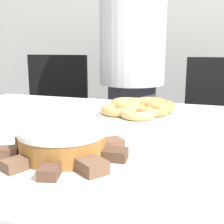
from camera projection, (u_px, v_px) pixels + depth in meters
wall_back at (175, 0)px, 2.28m from camera, size 8.00×0.05×2.60m
table at (113, 160)px, 0.94m from camera, size 1.42×0.99×0.75m
person_standing at (132, 74)px, 1.73m from camera, size 0.36×0.36×1.58m
office_chair_left at (51, 132)px, 1.96m from camera, size 0.48×0.48×0.92m
office_chair_right at (222, 148)px, 1.68m from camera, size 0.50×0.50×0.92m
plate_cake at (64, 157)px, 0.72m from camera, size 0.33×0.33×0.01m
plate_donuts at (142, 113)px, 1.15m from camera, size 0.33×0.33×0.01m
frosted_cake at (63, 141)px, 0.71m from camera, size 0.20×0.20×0.06m
lamington_0 at (89, 135)px, 0.82m from camera, size 0.05×0.05×0.03m
lamington_1 at (57, 134)px, 0.83m from camera, size 0.07×0.08×0.03m
lamington_2 at (27, 141)px, 0.78m from camera, size 0.05×0.05×0.02m
lamington_3 at (8, 152)px, 0.70m from camera, size 0.06×0.05×0.02m
lamington_4 at (14, 165)px, 0.63m from camera, size 0.05×0.06×0.02m
lamington_5 at (49, 172)px, 0.59m from camera, size 0.05×0.05×0.02m
lamington_6 at (92, 166)px, 0.62m from camera, size 0.07×0.07×0.03m
lamington_7 at (115, 154)px, 0.68m from camera, size 0.05×0.05×0.02m
lamington_8 at (111, 143)px, 0.77m from camera, size 0.07×0.07×0.02m
donut_0 at (142, 108)px, 1.14m from camera, size 0.12×0.12×0.03m
donut_1 at (152, 110)px, 1.10m from camera, size 0.12×0.12×0.03m
donut_2 at (159, 107)px, 1.14m from camera, size 0.12×0.12×0.04m
donut_3 at (151, 104)px, 1.18m from camera, size 0.13×0.13×0.04m
donut_4 at (137, 103)px, 1.21m from camera, size 0.11×0.11×0.03m
donut_5 at (127, 104)px, 1.18m from camera, size 0.12×0.12×0.04m
donut_6 at (118, 110)px, 1.11m from camera, size 0.12×0.12×0.03m
donut_7 at (138, 113)px, 1.05m from camera, size 0.12×0.12×0.03m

